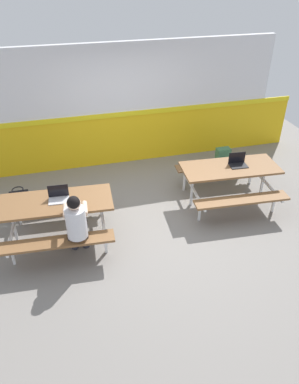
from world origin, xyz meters
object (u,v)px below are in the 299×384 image
object	(u,v)px
picnic_table_right	(229,175)
student_nearer	(76,222)
laptop_dark	(238,163)
tote_bag_bright	(20,200)
laptop_silver	(59,197)
backpack_dark	(222,157)
picnic_table_left	(57,210)

from	to	relation	value
picnic_table_right	student_nearer	distance (m)	3.02
laptop_dark	tote_bag_bright	bearing A→B (deg)	169.79
laptop_silver	laptop_dark	size ratio (longest dim) A/B	1.00
picnic_table_right	backpack_dark	bearing A→B (deg)	69.06
picnic_table_left	picnic_table_right	size ratio (longest dim) A/B	1.00
laptop_silver	student_nearer	bearing A→B (deg)	-71.01
student_nearer	laptop_silver	distance (m)	0.65
laptop_dark	tote_bag_bright	world-z (taller)	laptop_dark
tote_bag_bright	laptop_silver	bearing A→B (deg)	-54.28
laptop_silver	picnic_table_left	bearing A→B (deg)	-148.98
backpack_dark	laptop_dark	bearing A→B (deg)	-104.90
student_nearer	laptop_silver	bearing A→B (deg)	108.99
student_nearer	laptop_silver	size ratio (longest dim) A/B	3.60
tote_bag_bright	student_nearer	bearing A→B (deg)	-59.99
student_nearer	tote_bag_bright	xyz separation A→B (m)	(-0.93, 1.62, -0.51)
picnic_table_right	laptop_dark	bearing A→B (deg)	9.59
student_nearer	backpack_dark	size ratio (longest dim) A/B	2.74
student_nearer	backpack_dark	world-z (taller)	student_nearer
student_nearer	tote_bag_bright	size ratio (longest dim) A/B	2.81
picnic_table_left	student_nearer	size ratio (longest dim) A/B	1.51
student_nearer	laptop_dark	size ratio (longest dim) A/B	3.60
picnic_table_left	picnic_table_right	world-z (taller)	same
picnic_table_right	backpack_dark	distance (m)	1.42
student_nearer	tote_bag_bright	bearing A→B (deg)	120.01
picnic_table_left	picnic_table_right	xyz separation A→B (m)	(3.15, 0.30, 0.00)
picnic_table_right	laptop_silver	xyz separation A→B (m)	(-3.09, -0.27, 0.21)
picnic_table_left	picnic_table_right	bearing A→B (deg)	5.42
laptop_dark	backpack_dark	xyz separation A→B (m)	(0.33, 1.25, -0.57)
picnic_table_left	student_nearer	xyz separation A→B (m)	(0.27, -0.58, 0.13)
student_nearer	backpack_dark	xyz separation A→B (m)	(3.37, 2.15, -0.49)
picnic_table_right	student_nearer	bearing A→B (deg)	-163.11
student_nearer	laptop_silver	xyz separation A→B (m)	(-0.21, 0.61, 0.08)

